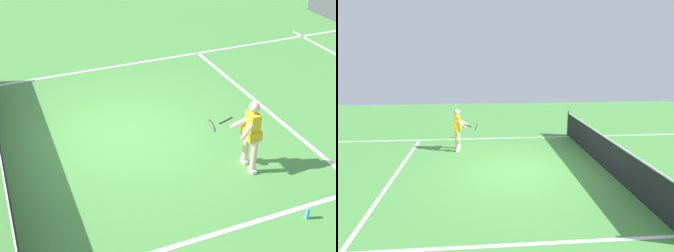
{
  "view_description": "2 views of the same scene",
  "coord_description": "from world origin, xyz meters",
  "views": [
    {
      "loc": [
        -8.91,
        2.53,
        5.8
      ],
      "look_at": [
        -1.33,
        -0.58,
        0.81
      ],
      "focal_mm": 49.7,
      "sensor_mm": 36.0,
      "label": 1
    },
    {
      "loc": [
        8.75,
        -1.14,
        3.5
      ],
      "look_at": [
        -1.37,
        -0.27,
        1.1
      ],
      "focal_mm": 32.36,
      "sensor_mm": 36.0,
      "label": 2
    }
  ],
  "objects": [
    {
      "name": "tennis_player",
      "position": [
        -2.25,
        -1.98,
        0.85
      ],
      "size": [
        0.81,
        0.92,
        1.55
      ],
      "color": "beige",
      "rests_on": "ground"
    },
    {
      "name": "service_line_marking",
      "position": [
        0.0,
        -3.71,
        0.0
      ],
      "size": [
        7.5,
        0.1,
        0.01
      ],
      "primitive_type": "cube",
      "color": "white",
      "rests_on": "ground"
    },
    {
      "name": "sideline_left_marking",
      "position": [
        -3.75,
        0.0,
        0.0
      ],
      "size": [
        0.1,
        18.55,
        0.01
      ],
      "primitive_type": "cube",
      "color": "white",
      "rests_on": "ground"
    },
    {
      "name": "sideline_right_marking",
      "position": [
        3.75,
        0.0,
        0.0
      ],
      "size": [
        0.1,
        18.55,
        0.01
      ],
      "primitive_type": "cube",
      "color": "white",
      "rests_on": "ground"
    },
    {
      "name": "court_net",
      "position": [
        0.0,
        2.74,
        0.51
      ],
      "size": [
        8.18,
        0.08,
        1.09
      ],
      "color": "#4C4C51",
      "rests_on": "ground"
    },
    {
      "name": "ground_plane",
      "position": [
        0.0,
        0.0,
        0.0
      ],
      "size": [
        26.71,
        26.71,
        0.0
      ],
      "primitive_type": "plane",
      "color": "#4C9342"
    },
    {
      "name": "water_bottle",
      "position": [
        -4.02,
        -2.18,
        0.12
      ],
      "size": [
        0.07,
        0.07,
        0.24
      ],
      "primitive_type": "cylinder",
      "color": "#4C9EE5",
      "rests_on": "ground"
    }
  ]
}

